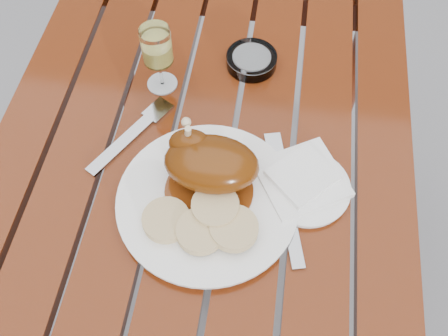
# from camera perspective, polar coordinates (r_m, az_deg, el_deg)

# --- Properties ---
(ground) EXTENTS (60.00, 60.00, 0.00)m
(ground) POSITION_cam_1_polar(r_m,az_deg,el_deg) (1.61, -1.81, -13.88)
(ground) COLOR slate
(ground) RESTS_ON ground
(table) EXTENTS (0.80, 1.20, 0.75)m
(table) POSITION_cam_1_polar(r_m,az_deg,el_deg) (1.26, -2.27, -8.57)
(table) COLOR maroon
(table) RESTS_ON ground
(dinner_plate) EXTENTS (0.33, 0.33, 0.02)m
(dinner_plate) POSITION_cam_1_polar(r_m,az_deg,el_deg) (0.88, -1.86, -3.82)
(dinner_plate) COLOR white
(dinner_plate) RESTS_ON table
(roast_duck) EXTENTS (0.17, 0.16, 0.12)m
(roast_duck) POSITION_cam_1_polar(r_m,az_deg,el_deg) (0.85, -1.81, 0.63)
(roast_duck) COLOR #62290B
(roast_duck) RESTS_ON dinner_plate
(bread_dumplings) EXTENTS (0.20, 0.13, 0.03)m
(bread_dumplings) POSITION_cam_1_polar(r_m,az_deg,el_deg) (0.83, -2.32, -6.12)
(bread_dumplings) COLOR #CEB87D
(bread_dumplings) RESTS_ON dinner_plate
(wine_glass) EXTENTS (0.07, 0.07, 0.15)m
(wine_glass) POSITION_cam_1_polar(r_m,az_deg,el_deg) (1.00, -7.49, 12.25)
(wine_glass) COLOR #E6E068
(wine_glass) RESTS_ON table
(side_plate) EXTENTS (0.18, 0.18, 0.01)m
(side_plate) POSITION_cam_1_polar(r_m,az_deg,el_deg) (0.91, 9.33, -2.24)
(side_plate) COLOR white
(side_plate) RESTS_ON table
(napkin) EXTENTS (0.19, 0.19, 0.01)m
(napkin) POSITION_cam_1_polar(r_m,az_deg,el_deg) (0.90, 8.85, -1.22)
(napkin) COLOR white
(napkin) RESTS_ON side_plate
(ashtray) EXTENTS (0.12, 0.12, 0.03)m
(ashtray) POSITION_cam_1_polar(r_m,az_deg,el_deg) (1.08, 3.17, 12.19)
(ashtray) COLOR #B2B7BC
(ashtray) RESTS_ON table
(fork) EXTENTS (0.12, 0.18, 0.01)m
(fork) POSITION_cam_1_polar(r_m,az_deg,el_deg) (0.97, -11.03, 3.29)
(fork) COLOR gray
(fork) RESTS_ON table
(knife) EXTENTS (0.08, 0.23, 0.01)m
(knife) POSITION_cam_1_polar(r_m,az_deg,el_deg) (0.89, 7.14, -4.35)
(knife) COLOR gray
(knife) RESTS_ON table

